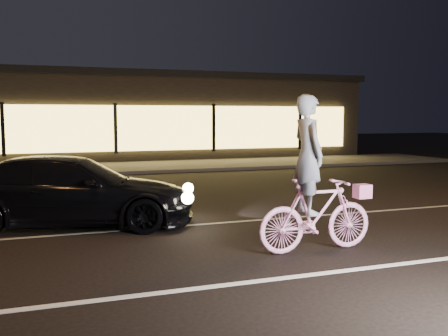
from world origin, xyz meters
name	(u,v)px	position (x,y,z in m)	size (l,w,h in m)	color
ground	(239,250)	(0.00, 0.00, 0.00)	(90.00, 90.00, 0.00)	black
lane_stripe_near	(281,278)	(0.00, -1.50, 0.00)	(60.00, 0.12, 0.01)	silver
lane_stripe_far	(202,224)	(0.00, 2.00, 0.00)	(60.00, 0.10, 0.01)	gray
sidewalk	(122,168)	(0.00, 13.00, 0.06)	(30.00, 4.00, 0.12)	#383533
storefront	(105,116)	(0.00, 18.97, 2.15)	(25.40, 8.42, 4.20)	black
cyclist	(314,197)	(1.07, -0.47, 0.87)	(1.95, 0.67, 2.46)	#FF43B2
sedan	(73,191)	(-2.40, 2.76, 0.68)	(5.01, 3.11, 1.36)	black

